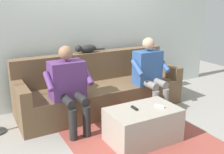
% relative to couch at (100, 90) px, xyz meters
% --- Properties ---
extents(ground_plane, '(8.00, 8.00, 0.00)m').
position_rel_couch_xyz_m(ground_plane, '(0.00, 0.75, -0.30)').
color(ground_plane, gray).
extents(back_wall, '(5.34, 0.06, 2.55)m').
position_rel_couch_xyz_m(back_wall, '(0.00, -0.50, 0.98)').
color(back_wall, silver).
rests_on(back_wall, ground).
extents(couch, '(2.54, 0.81, 0.86)m').
position_rel_couch_xyz_m(couch, '(0.00, 0.00, 0.00)').
color(couch, brown).
rests_on(couch, ground).
extents(coffee_table, '(0.84, 0.53, 0.42)m').
position_rel_couch_xyz_m(coffee_table, '(0.00, 1.16, -0.09)').
color(coffee_table, '#A89E8E').
rests_on(coffee_table, ground).
extents(person_left_seated, '(0.56, 0.51, 1.12)m').
position_rel_couch_xyz_m(person_left_seated, '(-0.64, 0.41, 0.32)').
color(person_left_seated, '#335693').
rests_on(person_left_seated, ground).
extents(person_right_seated, '(0.60, 0.60, 1.10)m').
position_rel_couch_xyz_m(person_right_seated, '(0.64, 0.39, 0.32)').
color(person_right_seated, '#5B3370').
rests_on(person_right_seated, ground).
extents(cat_on_backrest, '(0.50, 0.13, 0.14)m').
position_rel_couch_xyz_m(cat_on_backrest, '(0.10, -0.25, 0.63)').
color(cat_on_backrest, black).
rests_on(cat_on_backrest, couch).
extents(remote_black, '(0.03, 0.12, 0.02)m').
position_rel_couch_xyz_m(remote_black, '(0.09, 1.11, 0.13)').
color(remote_black, black).
rests_on(remote_black, coffee_table).
extents(remote_white, '(0.08, 0.13, 0.02)m').
position_rel_couch_xyz_m(remote_white, '(-0.21, 1.21, 0.13)').
color(remote_white, white).
rests_on(remote_white, coffee_table).
extents(floor_rug, '(1.69, 1.68, 0.01)m').
position_rel_couch_xyz_m(floor_rug, '(0.00, 1.03, -0.29)').
color(floor_rug, '#9E473D').
rests_on(floor_rug, ground).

